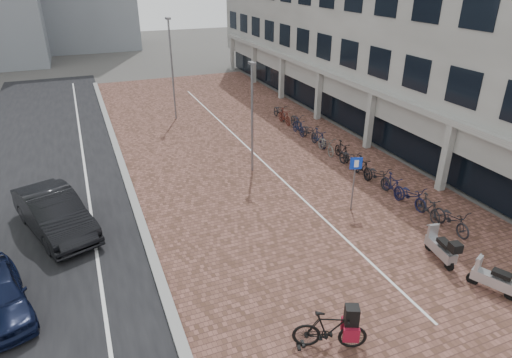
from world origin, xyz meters
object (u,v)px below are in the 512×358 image
object	(u,v)px
scooter_front	(441,246)
scooter_back	(495,278)
hero_bike	(330,329)
car_dark	(54,213)
parking_sign	(355,175)

from	to	relation	value
scooter_front	scooter_back	distance (m)	2.08
hero_bike	scooter_front	distance (m)	6.22
hero_bike	scooter_front	bearing A→B (deg)	-45.96
car_dark	scooter_front	size ratio (longest dim) A/B	2.99
scooter_back	scooter_front	bearing A→B (deg)	74.91
scooter_front	parking_sign	xyz separation A→B (m)	(-0.90, 4.38, 1.11)
hero_bike	scooter_front	world-z (taller)	hero_bike
parking_sign	hero_bike	bearing A→B (deg)	-109.77
hero_bike	parking_sign	xyz separation A→B (m)	(4.98, 6.42, 1.05)
car_dark	scooter_front	xyz separation A→B (m)	(12.96, -7.43, -0.26)
car_dark	scooter_back	size ratio (longest dim) A/B	3.10
scooter_front	scooter_back	size ratio (longest dim) A/B	1.04
hero_bike	scooter_front	xyz separation A→B (m)	(5.88, 2.04, -0.06)
car_dark	scooter_front	world-z (taller)	car_dark
scooter_front	parking_sign	distance (m)	4.61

